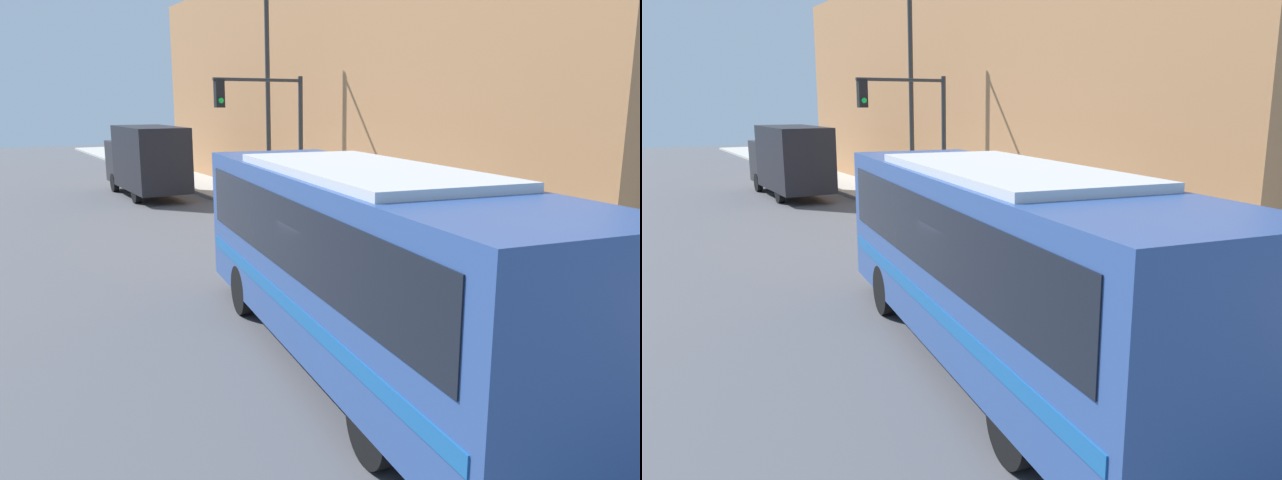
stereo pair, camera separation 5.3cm
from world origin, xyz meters
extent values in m
plane|color=#515156|center=(0.00, 0.00, 0.00)|extent=(120.00, 120.00, 0.00)
cube|color=#B7B2A8|center=(5.91, 20.00, 0.07)|extent=(2.82, 70.00, 0.14)
cube|color=#B27A4C|center=(10.32, 17.03, 5.09)|extent=(6.00, 32.07, 10.18)
cube|color=#2D4C8C|center=(0.16, 0.70, 1.83)|extent=(4.04, 10.52, 2.79)
cube|color=black|center=(0.16, 0.70, 2.33)|extent=(3.96, 9.71, 1.16)
cube|color=#19599E|center=(0.16, 0.70, 1.22)|extent=(4.02, 10.12, 0.24)
cube|color=silver|center=(0.16, 0.70, 3.27)|extent=(3.16, 5.92, 0.16)
cylinder|color=black|center=(1.76, 3.68, 0.51)|extent=(0.43, 1.06, 1.03)
cylinder|color=black|center=(-0.50, 4.02, 0.51)|extent=(0.43, 1.06, 1.03)
cylinder|color=black|center=(0.88, -2.25, 0.51)|extent=(0.43, 1.06, 1.03)
cylinder|color=black|center=(-1.38, -1.92, 0.51)|extent=(0.43, 1.06, 1.03)
cube|color=black|center=(2.29, 20.82, 1.86)|extent=(2.26, 5.11, 2.82)
cube|color=#262628|center=(2.29, 24.37, 1.45)|extent=(2.15, 1.99, 2.00)
cylinder|color=black|center=(1.30, 24.02, 0.45)|extent=(0.25, 0.90, 0.90)
cylinder|color=black|center=(1.30, 19.87, 0.45)|extent=(0.25, 0.90, 0.90)
cylinder|color=gold|center=(5.10, 4.50, 0.44)|extent=(0.22, 0.22, 0.60)
sphere|color=gold|center=(5.10, 4.50, 0.81)|extent=(0.21, 0.21, 0.21)
cylinder|color=gold|center=(5.10, 4.38, 0.47)|extent=(0.10, 0.13, 0.10)
cylinder|color=#2D2D2D|center=(5.25, 12.03, 2.68)|extent=(0.16, 0.16, 5.07)
cylinder|color=#2D2D2D|center=(3.65, 12.03, 5.06)|extent=(3.20, 0.11, 0.11)
cube|color=black|center=(2.25, 12.03, 4.61)|extent=(0.30, 0.24, 0.90)
sphere|color=#19D83F|center=(2.25, 11.89, 4.38)|extent=(0.18, 0.18, 0.18)
cylinder|color=#2D2D2D|center=(5.10, 7.80, 0.66)|extent=(0.06, 0.06, 1.03)
cylinder|color=#4C4C51|center=(5.10, 7.80, 1.29)|extent=(0.14, 0.14, 0.22)
cylinder|color=#2D2D2D|center=(5.35, 14.85, 4.30)|extent=(0.18, 0.18, 8.32)
cylinder|color=slate|center=(6.55, 3.22, 0.54)|extent=(0.28, 0.28, 0.80)
cylinder|color=#2659A5|center=(6.55, 3.22, 1.28)|extent=(0.34, 0.34, 0.67)
sphere|color=tan|center=(6.55, 3.22, 1.72)|extent=(0.22, 0.22, 0.22)
camera|label=1|loc=(-5.41, -7.52, 4.33)|focal=35.00mm
camera|label=2|loc=(-5.36, -7.55, 4.33)|focal=35.00mm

